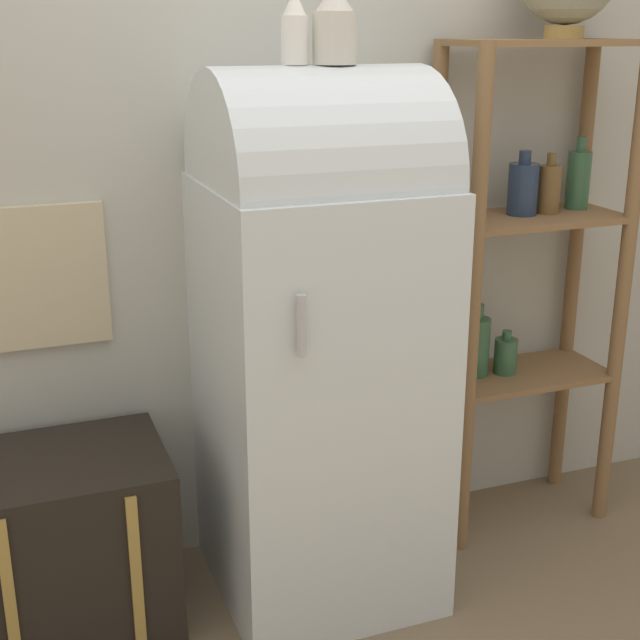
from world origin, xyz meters
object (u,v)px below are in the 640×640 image
Objects in this scene: refrigerator at (318,334)px; vase_left at (295,30)px; vase_center at (335,27)px; suitcase_trunk at (66,544)px.

vase_left is (-0.06, 0.01, 0.84)m from refrigerator.
refrigerator is 0.85m from vase_center.
vase_center is (0.11, -0.01, 0.01)m from vase_left.
vase_left is at bearing 168.28° from refrigerator.
vase_left is 0.11m from vase_center.
vase_center is (0.80, -0.05, 1.41)m from suitcase_trunk.
suitcase_trunk is (-0.75, 0.05, -0.56)m from refrigerator.
refrigerator is 7.67× the size of vase_center.
vase_center reaches higher than refrigerator.
refrigerator reaches higher than suitcase_trunk.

